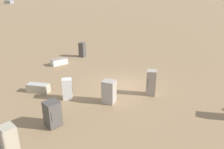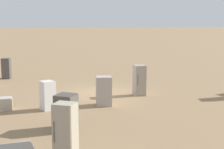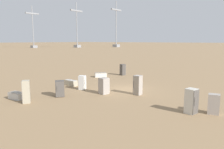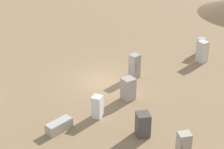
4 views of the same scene
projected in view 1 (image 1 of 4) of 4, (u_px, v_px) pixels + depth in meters
name	position (u px, v px, depth m)	size (l,w,h in m)	color
ground_plane	(123.00, 85.00, 17.24)	(1000.00, 1000.00, 0.00)	#937551
discarded_fridge_0	(109.00, 92.00, 14.32)	(0.92, 0.93, 1.54)	#A89E93
discarded_fridge_1	(53.00, 114.00, 11.79)	(1.07, 1.07, 1.44)	#4C4742
discarded_fridge_2	(151.00, 83.00, 15.37)	(0.69, 0.68, 1.82)	#A89E93
discarded_fridge_3	(38.00, 88.00, 15.99)	(0.67, 1.65, 0.62)	#B2A88E
discarded_fridge_4	(67.00, 89.00, 14.82)	(0.76, 0.81, 1.45)	white
discarded_fridge_7	(59.00, 62.00, 22.07)	(1.71, 1.62, 0.60)	silver
discarded_fridge_8	(10.00, 146.00, 9.05)	(0.84, 0.85, 1.85)	#B2A88E
discarded_fridge_10	(82.00, 50.00, 24.62)	(0.83, 0.77, 1.61)	#4C4742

